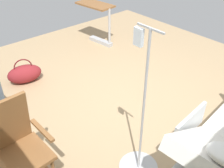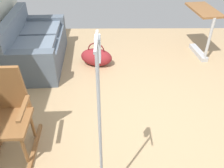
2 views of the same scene
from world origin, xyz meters
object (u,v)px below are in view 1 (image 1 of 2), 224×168
at_px(rocking_chair, 19,149).
at_px(duffel_bag, 25,74).
at_px(overbed_table, 98,19).
at_px(iv_pole, 139,153).

height_order(rocking_chair, duffel_bag, rocking_chair).
bearing_deg(duffel_bag, overbed_table, -77.78).
relative_size(overbed_table, duffel_bag, 1.40).
bearing_deg(rocking_chair, iv_pole, -122.79).
xyz_separation_m(overbed_table, duffel_bag, (-0.42, 1.93, -0.38)).
relative_size(duffel_bag, iv_pole, 0.37).
height_order(rocking_chair, iv_pole, iv_pole).
distance_m(overbed_table, duffel_bag, 2.01).
height_order(duffel_bag, iv_pole, iv_pole).
relative_size(rocking_chair, duffel_bag, 1.69).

